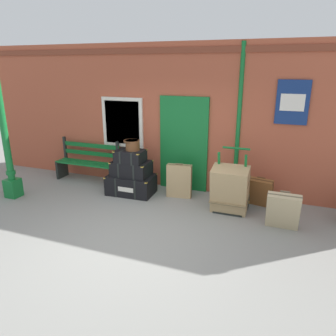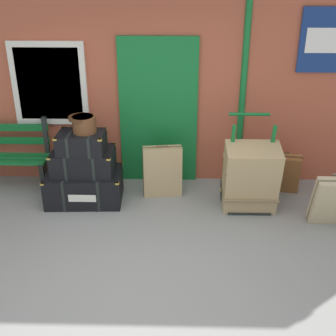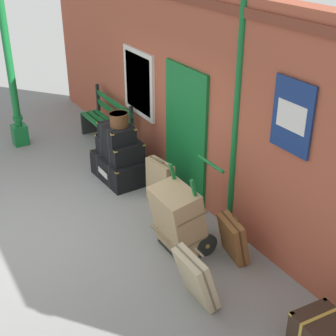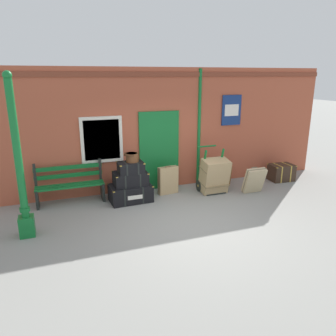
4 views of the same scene
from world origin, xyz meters
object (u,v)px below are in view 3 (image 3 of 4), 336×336
Objects in this scene: steamer_trunk_middle at (120,148)px; steamer_trunk_base at (120,168)px; lamp_post at (13,87)px; platform_bench at (108,124)px; large_brown_trunk at (178,219)px; suitcase_cream at (160,183)px; porters_trolley at (189,228)px; suitcase_umber at (233,238)px; steamer_trunk_top at (117,133)px; suitcase_brown at (196,278)px; round_hatbox at (119,119)px.

steamer_trunk_base is at bearing -141.39° from steamer_trunk_middle.
lamp_post is 1.92× the size of platform_bench.
suitcase_cream is at bearing 161.59° from large_brown_trunk.
porters_trolley reaches higher than suitcase_umber.
steamer_trunk_top is 0.87× the size of suitcase_brown.
steamer_trunk_middle is at bearing 174.66° from large_brown_trunk.
suitcase_brown is 1.00m from suitcase_umber.
steamer_trunk_middle is (1.40, -0.41, 0.14)m from platform_bench.
steamer_trunk_base is at bearing 175.75° from round_hatbox.
platform_bench is 4.67m from suitcase_brown.
round_hatbox is at bearing 174.97° from large_brown_trunk.
large_brown_trunk reaches higher than steamer_trunk_middle.
steamer_trunk_top reaches higher than large_brown_trunk.
suitcase_cream is at bearing 9.66° from steamer_trunk_middle.
platform_bench is (0.92, 1.48, -0.73)m from lamp_post.
platform_bench is at bearing 167.93° from suitcase_brown.
lamp_post reaches higher than suitcase_brown.
steamer_trunk_middle is at bearing 38.61° from steamer_trunk_base.
lamp_post is 2.63m from steamer_trunk_middle.
platform_bench reaches higher than suitcase_umber.
steamer_trunk_middle is 0.29m from steamer_trunk_top.
porters_trolley reaches higher than suitcase_cream.
steamer_trunk_base is 2.23m from large_brown_trunk.
lamp_post is 2.61× the size of porters_trolley.
steamer_trunk_top is at bearing -17.77° from platform_bench.
round_hatbox reaches higher than steamer_trunk_middle.
steamer_trunk_middle reaches higher than suitcase_brown.
round_hatbox is 2.30m from porters_trolley.
platform_bench is 4.12m from suitcase_umber.
steamer_trunk_top reaches higher than steamer_trunk_middle.
round_hatbox reaches higher than large_brown_trunk.
platform_bench is 2.11× the size of suitcase_cream.
suitcase_brown is (3.12, -0.56, -0.78)m from round_hatbox.
suitcase_cream is at bearing 160.61° from suitcase_brown.
porters_trolley is at bearing 150.92° from suitcase_brown.
round_hatbox is 0.46× the size of suitcase_cream.
round_hatbox is 2.81m from suitcase_umber.
suitcase_brown is at bearing 5.27° from lamp_post.
suitcase_umber is (-0.46, 0.88, -0.05)m from suitcase_brown.
steamer_trunk_middle is at bearing 169.78° from suitcase_brown.
steamer_trunk_base is 0.66m from steamer_trunk_top.
porters_trolley is (2.20, -0.01, 0.06)m from steamer_trunk_base.
steamer_trunk_base is at bearing 179.61° from porters_trolley.
porters_trolley is (3.59, -0.43, -0.18)m from platform_bench.
steamer_trunk_middle reaches higher than steamer_trunk_base.
suitcase_umber is at bearing 7.53° from steamer_trunk_top.
suitcase_brown is (0.98, -0.37, -0.12)m from large_brown_trunk.
lamp_post is 3.26× the size of large_brown_trunk.
platform_bench is at bearing 163.23° from steamer_trunk_base.
steamer_trunk_middle reaches higher than suitcase_umber.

